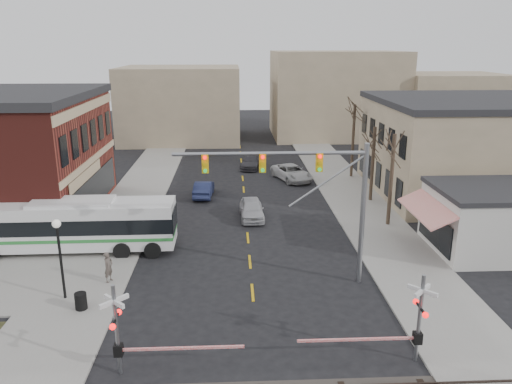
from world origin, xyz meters
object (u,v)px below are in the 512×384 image
rr_crossing_east (409,320)px  car_a (252,209)px  pedestrian_near (108,267)px  transit_bus (74,224)px  car_b (204,189)px  car_d (252,162)px  street_lamp (59,243)px  traffic_signal_mast (312,185)px  pedestrian_far (94,237)px  car_c (292,173)px  trash_bin (81,301)px  rr_crossing_west (128,331)px

rr_crossing_east → car_a: bearing=107.6°
pedestrian_near → transit_bus: bearing=56.6°
car_b → car_d: (4.67, 10.40, -0.03)m
rr_crossing_east → street_lamp: street_lamp is taller
traffic_signal_mast → street_lamp: 13.48m
pedestrian_far → car_b: bearing=4.2°
transit_bus → rr_crossing_east: size_ratio=2.29×
rr_crossing_east → car_c: (-1.44, 29.58, -1.22)m
rr_crossing_east → car_b: rr_crossing_east is taller
rr_crossing_east → pedestrian_near: size_ratio=3.18×
street_lamp → car_b: (6.35, 18.31, -2.54)m
rr_crossing_east → car_b: (-9.86, 24.38, -1.27)m
traffic_signal_mast → pedestrian_near: traffic_signal_mast is taller
rr_crossing_east → transit_bus: bearing=144.3°
transit_bus → trash_bin: 8.20m
pedestrian_near → pedestrian_far: pedestrian_near is taller
transit_bus → trash_bin: bearing=-72.1°
rr_crossing_west → trash_bin: (-3.45, 5.14, -1.42)m
pedestrian_near → pedestrian_far: 5.05m
car_d → pedestrian_near: size_ratio=2.63×
traffic_signal_mast → car_c: traffic_signal_mast is taller
car_d → pedestrian_far: size_ratio=2.65×
pedestrian_far → pedestrian_near: bearing=-123.8°
car_b → rr_crossing_east: bearing=115.5°
traffic_signal_mast → car_c: (1.58, 22.17, -5.01)m
transit_bus → car_a: 13.11m
traffic_signal_mast → pedestrian_far: (-13.29, 5.11, -4.76)m
street_lamp → car_a: bearing=50.1°
car_d → transit_bus: bearing=-105.1°
street_lamp → pedestrian_far: 6.83m
traffic_signal_mast → car_b: 18.98m
transit_bus → rr_crossing_west: 14.14m
pedestrian_near → traffic_signal_mast: bearing=-70.1°
car_b → car_c: car_c is taller
rr_crossing_west → car_c: (10.12, 29.86, -1.22)m
car_c → pedestrian_near: 25.22m
rr_crossing_west → pedestrian_far: (-4.75, 12.79, -0.97)m
car_a → pedestrian_near: 13.55m
rr_crossing_west → street_lamp: size_ratio=1.28×
street_lamp → pedestrian_far: (-0.11, 6.45, -2.25)m
rr_crossing_east → trash_bin: bearing=162.1°
traffic_signal_mast → trash_bin: bearing=-168.0°
transit_bus → traffic_signal_mast: traffic_signal_mast is taller
street_lamp → pedestrian_near: 3.45m
transit_bus → trash_bin: transit_bus is taller
transit_bus → rr_crossing_west: size_ratio=2.29×
trash_bin → car_a: size_ratio=0.20×
car_b → pedestrian_far: pedestrian_far is taller
car_a → car_c: (4.40, 11.11, -0.00)m
rr_crossing_west → car_d: rr_crossing_west is taller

